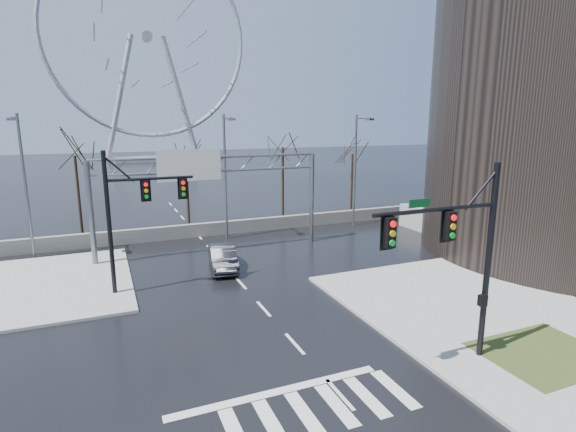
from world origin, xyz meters
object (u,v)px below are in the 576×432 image
car (223,258)px  signal_mast_far (130,208)px  ferris_wheel (147,45)px  signal_mast_near (463,247)px  sign_gantry (206,183)px

car → signal_mast_far: bearing=-151.1°
signal_mast_far → ferris_wheel: (10.87, 86.04, 21.30)m
signal_mast_near → sign_gantry: signal_mast_near is taller
signal_mast_far → ferris_wheel: bearing=82.8°
signal_mast_near → car: (-5.43, 15.09, -4.12)m
sign_gantry → ferris_wheel: ferris_wheel is taller
signal_mast_near → sign_gantry: 19.79m
signal_mast_near → ferris_wheel: size_ratio=0.16×
car → ferris_wheel: bearing=94.8°
ferris_wheel → car: bearing=-93.6°
signal_mast_far → ferris_wheel: 89.30m
car → signal_mast_near: bearing=-61.8°
signal_mast_far → car: signal_mast_far is taller
signal_mast_near → signal_mast_far: 17.03m
signal_mast_near → car: 16.56m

